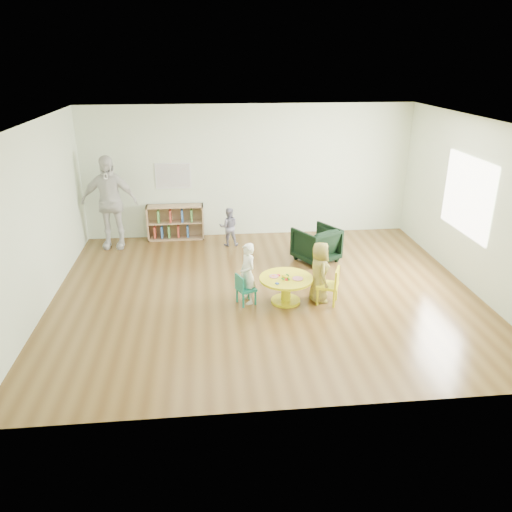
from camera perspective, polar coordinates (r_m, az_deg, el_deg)
The scene contains 11 objects.
room at distance 7.78m, azimuth 1.22°, elevation 8.45°, with size 7.10×7.00×2.80m.
activity_table at distance 8.00m, azimuth 3.45°, elevation -3.33°, with size 0.86×0.86×0.47m.
kid_chair_left at distance 7.93m, azimuth -1.38°, elevation -3.72°, with size 0.36×0.36×0.51m.
kid_chair_right at distance 8.02m, azimuth 8.50°, elevation -3.24°, with size 0.43×0.43×0.61m.
bookshelf at distance 10.91m, azimuth -9.23°, elevation 3.83°, with size 1.20×0.30×0.75m.
alphabet_poster at distance 10.77m, azimuth -9.45°, elevation 9.02°, with size 0.74×0.01×0.54m.
armchair at distance 9.66m, azimuth 6.89°, elevation 1.36°, with size 0.72×0.74×0.67m, color black.
child_left at distance 7.90m, azimuth -0.97°, elevation -2.01°, with size 0.37×0.24×1.00m, color white.
child_right at distance 8.00m, azimuth 7.26°, elevation -1.85°, with size 0.49×0.32×1.00m, color yellow.
toddler at distance 10.37m, azimuth -3.13°, elevation 3.36°, with size 0.39×0.31×0.81m, color #1A1940.
adult_caretaker at distance 10.54m, azimuth -16.42°, elevation 5.91°, with size 1.12×0.47×1.91m, color silver.
Camera 1 is at (-0.93, -7.50, 3.71)m, focal length 35.00 mm.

